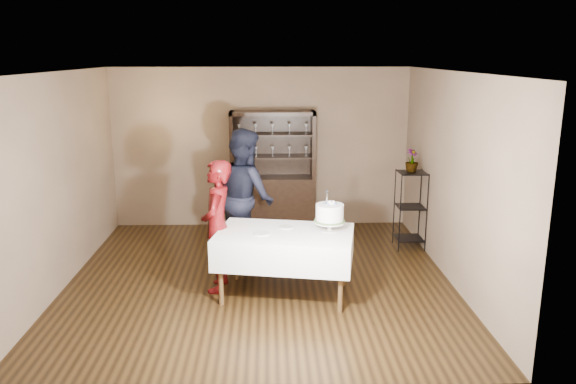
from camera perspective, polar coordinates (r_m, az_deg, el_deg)
name	(u,v)px	position (r m, az deg, el deg)	size (l,w,h in m)	color
floor	(260,279)	(7.54, -2.88, -8.87)	(5.00, 5.00, 0.00)	black
ceiling	(257,72)	(6.95, -3.15, 12.10)	(5.00, 5.00, 0.00)	silver
back_wall	(261,148)	(9.58, -2.78, 4.49)	(5.00, 0.02, 2.70)	brown
wall_left	(59,182)	(7.59, -22.23, 0.96)	(0.02, 5.00, 2.70)	brown
wall_right	(453,179)	(7.51, 16.44, 1.29)	(0.02, 5.00, 2.70)	brown
china_hutch	(273,190)	(9.47, -1.54, 0.16)	(1.40, 0.48, 2.00)	black
plant_etagere	(410,207)	(8.73, 12.32, -1.46)	(0.42, 0.42, 1.20)	black
cake_table	(285,247)	(6.86, -0.32, -5.62)	(1.79, 1.28, 0.82)	silver
woman	(217,226)	(7.03, -7.21, -3.46)	(0.61, 0.40, 1.66)	#39050C
man	(245,196)	(7.90, -4.36, -0.45)	(0.94, 0.73, 1.92)	black
cake	(330,214)	(6.80, 4.26, -2.28)	(0.39, 0.39, 0.52)	silver
plate_near	(262,234)	(6.72, -2.70, -4.24)	(0.20, 0.20, 0.01)	silver
plate_far	(286,227)	(6.96, -0.17, -3.57)	(0.18, 0.18, 0.01)	silver
potted_plant	(412,160)	(8.59, 12.47, 3.15)	(0.19, 0.19, 0.35)	#456B33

